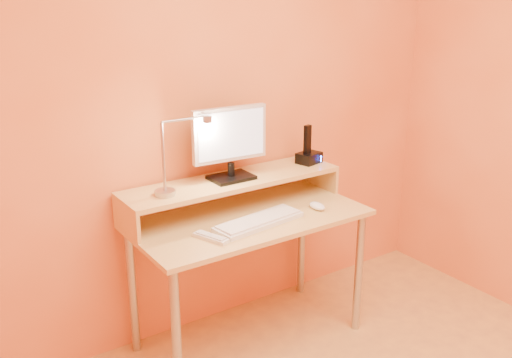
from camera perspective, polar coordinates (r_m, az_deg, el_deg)
wall_back at (r=3.00m, az=-4.15°, el=7.61°), size 3.00×0.04×2.50m
desk_leg_fl at (r=2.63m, az=-7.98°, el=-15.57°), size 0.04×0.04×0.69m
desk_leg_fr at (r=3.19m, az=10.25°, el=-9.23°), size 0.04×0.04×0.69m
desk_leg_bl at (r=3.03m, az=-12.27°, el=-10.94°), size 0.04×0.04×0.69m
desk_leg_br at (r=3.52m, az=4.59°, el=-6.19°), size 0.04×0.04×0.69m
desk_lower at (r=2.89m, az=-0.71°, el=-3.99°), size 1.20×0.60×0.02m
shelf_riser_left at (r=2.74m, az=-12.89°, el=-4.00°), size 0.02×0.30×0.14m
shelf_riser_right at (r=3.31m, az=6.42°, el=0.33°), size 0.02×0.30×0.14m
desk_shelf at (r=2.95m, az=-2.33°, el=-0.20°), size 1.20×0.30×0.02m
monitor_foot at (r=2.94m, az=-2.50°, el=0.16°), size 0.22×0.16×0.02m
monitor_neck at (r=2.93m, az=-2.51°, el=0.98°), size 0.04×0.04×0.07m
monitor_panel at (r=2.89m, az=-2.67°, el=4.53°), size 0.41×0.06×0.28m
monitor_back at (r=2.91m, az=-2.91°, el=4.62°), size 0.36×0.04×0.23m
monitor_screen at (r=2.87m, az=-2.47°, el=4.46°), size 0.37×0.03×0.24m
lamp_base at (r=2.74m, az=-9.10°, el=-1.36°), size 0.10×0.10×0.02m
lamp_post at (r=2.69m, az=-9.29°, el=2.19°), size 0.01×0.01×0.33m
lamp_arm at (r=2.70m, az=-7.16°, el=5.97°), size 0.24×0.01×0.01m
lamp_head at (r=2.76m, az=-4.92°, el=5.99°), size 0.04×0.04×0.03m
lamp_bulb at (r=2.76m, az=-4.91°, el=5.67°), size 0.03×0.03×0.00m
phone_dock at (r=3.22m, az=5.33°, el=2.13°), size 0.15×0.13×0.06m
phone_handset at (r=3.18m, az=5.18°, el=3.99°), size 0.04×0.03×0.16m
phone_led at (r=3.21m, az=6.53°, el=2.04°), size 0.01×0.00×0.04m
keyboard at (r=2.79m, az=0.29°, el=-4.33°), size 0.49×0.21×0.02m
mouse at (r=2.99m, az=6.16°, el=-2.70°), size 0.06×0.11×0.04m
remote_control at (r=2.63m, az=-4.55°, el=-5.90°), size 0.11×0.19×0.02m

